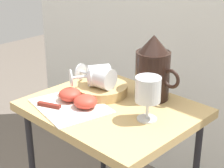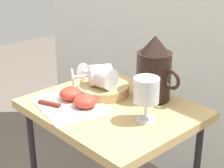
{
  "view_description": "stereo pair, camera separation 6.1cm",
  "coord_description": "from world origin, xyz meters",
  "views": [
    {
      "loc": [
        0.79,
        -0.82,
        1.23
      ],
      "look_at": [
        0.0,
        0.0,
        0.75
      ],
      "focal_mm": 59.9,
      "sensor_mm": 36.0,
      "label": 1
    },
    {
      "loc": [
        0.84,
        -0.78,
        1.23
      ],
      "look_at": [
        0.0,
        0.0,
        0.75
      ],
      "focal_mm": 59.9,
      "sensor_mm": 36.0,
      "label": 2
    }
  ],
  "objects": [
    {
      "name": "curtain_drape",
      "position": [
        0.0,
        0.61,
        0.95
      ],
      "size": [
        2.4,
        0.03,
        1.9
      ],
      "primitive_type": "cube",
      "color": "white",
      "rests_on": "ground_plane"
    },
    {
      "name": "linen_napkin",
      "position": [
        -0.1,
        -0.1,
        0.67
      ],
      "size": [
        0.29,
        0.26,
        0.0
      ],
      "primitive_type": "cube",
      "rotation": [
        0.0,
        0.0,
        -0.22
      ],
      "color": "silver",
      "rests_on": "table"
    },
    {
      "name": "apple_half_left",
      "position": [
        -0.13,
        -0.08,
        0.7
      ],
      "size": [
        0.08,
        0.08,
        0.04
      ],
      "primitive_type": "ellipsoid",
      "color": "#CC3D2D",
      "rests_on": "linen_napkin"
    },
    {
      "name": "knife",
      "position": [
        -0.11,
        -0.14,
        0.68
      ],
      "size": [
        0.21,
        0.1,
        0.01
      ],
      "color": "silver",
      "rests_on": "linen_napkin"
    },
    {
      "name": "basket_tray",
      "position": [
        -0.1,
        0.05,
        0.69
      ],
      "size": [
        0.19,
        0.19,
        0.03
      ],
      "primitive_type": "cylinder",
      "color": "tan",
      "rests_on": "table"
    },
    {
      "name": "wine_glass_tipped_near",
      "position": [
        -0.1,
        0.03,
        0.74
      ],
      "size": [
        0.13,
        0.16,
        0.08
      ],
      "color": "silver",
      "rests_on": "basket_tray"
    },
    {
      "name": "wine_glass_upright",
      "position": [
        0.15,
        0.01,
        0.77
      ],
      "size": [
        0.08,
        0.08,
        0.14
      ],
      "color": "silver",
      "rests_on": "table"
    },
    {
      "name": "table",
      "position": [
        0.0,
        0.0,
        0.6
      ],
      "size": [
        0.55,
        0.45,
        0.67
      ],
      "color": "tan",
      "rests_on": "ground_plane"
    },
    {
      "name": "wine_glass_tipped_far",
      "position": [
        -0.08,
        0.03,
        0.74
      ],
      "size": [
        0.15,
        0.09,
        0.08
      ],
      "color": "silver",
      "rests_on": "basket_tray"
    },
    {
      "name": "apple_half_right",
      "position": [
        -0.05,
        -0.08,
        0.7
      ],
      "size": [
        0.08,
        0.08,
        0.04
      ],
      "primitive_type": "ellipsoid",
      "color": "#CC3D2D",
      "rests_on": "linen_napkin"
    },
    {
      "name": "pitcher",
      "position": [
        0.06,
        0.15,
        0.76
      ],
      "size": [
        0.17,
        0.12,
        0.23
      ],
      "color": "black",
      "rests_on": "table"
    }
  ]
}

